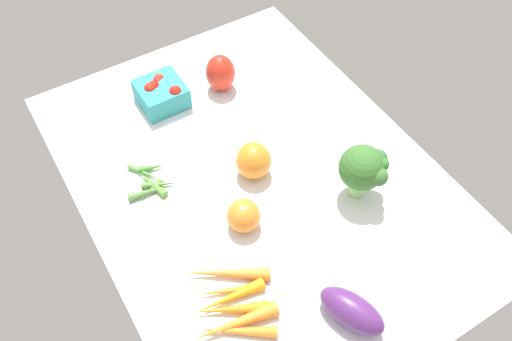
{
  "coord_description": "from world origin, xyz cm",
  "views": [
    {
      "loc": [
        -64.03,
        39.09,
        100.81
      ],
      "look_at": [
        0.0,
        0.0,
        4.0
      ],
      "focal_mm": 38.03,
      "sensor_mm": 36.0,
      "label": 1
    }
  ],
  "objects_px": {
    "bell_pepper_orange": "(255,160)",
    "eggplant": "(352,311)",
    "berry_basket": "(161,93)",
    "heirloom_tomato_orange": "(244,216)",
    "carrot_bunch": "(231,304)",
    "bell_pepper_red": "(220,73)",
    "broccoli_head": "(364,168)",
    "okra_pile": "(152,182)"
  },
  "relations": [
    {
      "from": "berry_basket",
      "to": "heirloom_tomato_orange",
      "type": "xyz_separation_m",
      "value": [
        -0.42,
        0.01,
        0.0
      ]
    },
    {
      "from": "broccoli_head",
      "to": "bell_pepper_orange",
      "type": "bearing_deg",
      "value": 44.51
    },
    {
      "from": "carrot_bunch",
      "to": "heirloom_tomato_orange",
      "type": "distance_m",
      "value": 0.19
    },
    {
      "from": "bell_pepper_orange",
      "to": "heirloom_tomato_orange",
      "type": "relative_size",
      "value": 1.23
    },
    {
      "from": "carrot_bunch",
      "to": "eggplant",
      "type": "relative_size",
      "value": 1.67
    },
    {
      "from": "okra_pile",
      "to": "eggplant",
      "type": "xyz_separation_m",
      "value": [
        -0.48,
        -0.19,
        0.02
      ]
    },
    {
      "from": "broccoli_head",
      "to": "bell_pepper_orange",
      "type": "relative_size",
      "value": 1.57
    },
    {
      "from": "carrot_bunch",
      "to": "bell_pepper_orange",
      "type": "xyz_separation_m",
      "value": [
        0.26,
        -0.21,
        0.03
      ]
    },
    {
      "from": "broccoli_head",
      "to": "okra_pile",
      "type": "distance_m",
      "value": 0.47
    },
    {
      "from": "heirloom_tomato_orange",
      "to": "bell_pepper_orange",
      "type": "bearing_deg",
      "value": -40.63
    },
    {
      "from": "bell_pepper_orange",
      "to": "heirloom_tomato_orange",
      "type": "height_order",
      "value": "bell_pepper_orange"
    },
    {
      "from": "carrot_bunch",
      "to": "bell_pepper_orange",
      "type": "bearing_deg",
      "value": -39.2
    },
    {
      "from": "okra_pile",
      "to": "bell_pepper_red",
      "type": "bearing_deg",
      "value": -56.0
    },
    {
      "from": "eggplant",
      "to": "bell_pepper_red",
      "type": "distance_m",
      "value": 0.69
    },
    {
      "from": "berry_basket",
      "to": "bell_pepper_orange",
      "type": "height_order",
      "value": "bell_pepper_orange"
    },
    {
      "from": "carrot_bunch",
      "to": "eggplant",
      "type": "distance_m",
      "value": 0.23
    },
    {
      "from": "heirloom_tomato_orange",
      "to": "eggplant",
      "type": "bearing_deg",
      "value": -166.91
    },
    {
      "from": "carrot_bunch",
      "to": "bell_pepper_orange",
      "type": "height_order",
      "value": "bell_pepper_orange"
    },
    {
      "from": "broccoli_head",
      "to": "okra_pile",
      "type": "height_order",
      "value": "broccoli_head"
    },
    {
      "from": "bell_pepper_orange",
      "to": "bell_pepper_red",
      "type": "xyz_separation_m",
      "value": [
        0.28,
        -0.07,
        0.01
      ]
    },
    {
      "from": "broccoli_head",
      "to": "carrot_bunch",
      "type": "distance_m",
      "value": 0.39
    },
    {
      "from": "carrot_bunch",
      "to": "bell_pepper_red",
      "type": "relative_size",
      "value": 2.2
    },
    {
      "from": "broccoli_head",
      "to": "heirloom_tomato_orange",
      "type": "relative_size",
      "value": 1.93
    },
    {
      "from": "bell_pepper_orange",
      "to": "okra_pile",
      "type": "relative_size",
      "value": 0.72
    },
    {
      "from": "heirloom_tomato_orange",
      "to": "broccoli_head",
      "type": "bearing_deg",
      "value": -102.94
    },
    {
      "from": "bell_pepper_red",
      "to": "heirloom_tomato_orange",
      "type": "distance_m",
      "value": 0.43
    },
    {
      "from": "carrot_bunch",
      "to": "bell_pepper_red",
      "type": "xyz_separation_m",
      "value": [
        0.54,
        -0.28,
        0.04
      ]
    },
    {
      "from": "okra_pile",
      "to": "bell_pepper_orange",
      "type": "bearing_deg",
      "value": -112.72
    },
    {
      "from": "carrot_bunch",
      "to": "okra_pile",
      "type": "height_order",
      "value": "carrot_bunch"
    },
    {
      "from": "berry_basket",
      "to": "broccoli_head",
      "type": "relative_size",
      "value": 0.8
    },
    {
      "from": "bell_pepper_orange",
      "to": "eggplant",
      "type": "relative_size",
      "value": 0.67
    },
    {
      "from": "bell_pepper_red",
      "to": "okra_pile",
      "type": "bearing_deg",
      "value": 124.0
    },
    {
      "from": "berry_basket",
      "to": "eggplant",
      "type": "relative_size",
      "value": 0.84
    },
    {
      "from": "okra_pile",
      "to": "heirloom_tomato_orange",
      "type": "height_order",
      "value": "heirloom_tomato_orange"
    },
    {
      "from": "bell_pepper_orange",
      "to": "okra_pile",
      "type": "height_order",
      "value": "bell_pepper_orange"
    },
    {
      "from": "berry_basket",
      "to": "bell_pepper_orange",
      "type": "relative_size",
      "value": 1.26
    },
    {
      "from": "broccoli_head",
      "to": "eggplant",
      "type": "height_order",
      "value": "broccoli_head"
    },
    {
      "from": "broccoli_head",
      "to": "bell_pepper_orange",
      "type": "height_order",
      "value": "broccoli_head"
    },
    {
      "from": "broccoli_head",
      "to": "bell_pepper_red",
      "type": "relative_size",
      "value": 1.38
    },
    {
      "from": "berry_basket",
      "to": "bell_pepper_red",
      "type": "relative_size",
      "value": 1.1
    },
    {
      "from": "carrot_bunch",
      "to": "bell_pepper_red",
      "type": "distance_m",
      "value": 0.61
    },
    {
      "from": "okra_pile",
      "to": "bell_pepper_red",
      "type": "distance_m",
      "value": 0.35
    }
  ]
}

